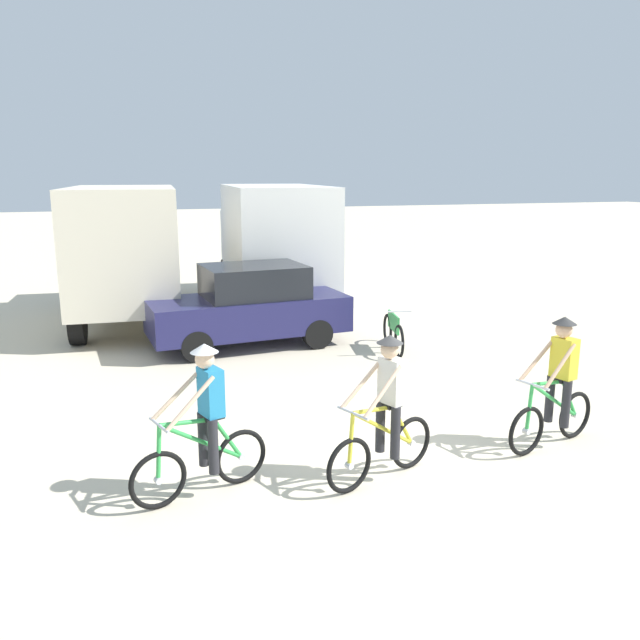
{
  "coord_description": "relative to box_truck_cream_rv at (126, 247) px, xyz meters",
  "views": [
    {
      "loc": [
        -3.62,
        -7.56,
        3.69
      ],
      "look_at": [
        -0.11,
        3.18,
        1.1
      ],
      "focal_mm": 36.26,
      "sensor_mm": 36.0,
      "label": 1
    }
  ],
  "objects": [
    {
      "name": "ground_plane",
      "position": [
        3.21,
        -9.31,
        -1.87
      ],
      "size": [
        120.0,
        120.0,
        0.0
      ],
      "primitive_type": "plane",
      "color": "beige"
    },
    {
      "name": "box_truck_cream_rv",
      "position": [
        0.0,
        0.0,
        0.0
      ],
      "size": [
        2.86,
        6.91,
        3.35
      ],
      "color": "beige",
      "rests_on": "ground"
    },
    {
      "name": "box_truck_white_box",
      "position": [
        3.89,
        0.55,
        0.0
      ],
      "size": [
        2.89,
        6.91,
        3.35
      ],
      "color": "white",
      "rests_on": "ground"
    },
    {
      "name": "sedan_parked",
      "position": [
        2.38,
        -3.47,
        -0.99
      ],
      "size": [
        4.33,
        2.1,
        1.76
      ],
      "color": "#1E1E4C",
      "rests_on": "ground"
    },
    {
      "name": "cyclist_orange_shirt",
      "position": [
        0.48,
        -9.85,
        -1.03
      ],
      "size": [
        1.67,
        0.69,
        1.82
      ],
      "color": "black",
      "rests_on": "ground"
    },
    {
      "name": "cyclist_cowboy_hat",
      "position": [
        2.63,
        -10.14,
        -1.03
      ],
      "size": [
        1.64,
        0.75,
        1.82
      ],
      "color": "black",
      "rests_on": "ground"
    },
    {
      "name": "cyclist_near_camera",
      "position": [
        5.24,
        -9.96,
        -1.03
      ],
      "size": [
        1.68,
        0.65,
        1.82
      ],
      "color": "black",
      "rests_on": "ground"
    },
    {
      "name": "bicycle_spare",
      "position": [
        5.16,
        -4.82,
        -1.48
      ],
      "size": [
        0.54,
        1.71,
        0.97
      ],
      "color": "black",
      "rests_on": "ground"
    }
  ]
}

